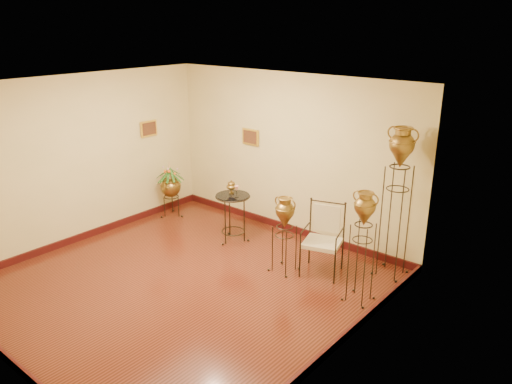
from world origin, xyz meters
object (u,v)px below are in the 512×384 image
Objects in this scene: amphora_tall at (396,202)px; amphora_mid at (362,247)px; armchair at (322,240)px; side_table at (233,217)px; planter_urn at (171,185)px.

amphora_mid is at bearing -90.00° from amphora_tall.
armchair is (-0.80, -0.64, -0.62)m from amphora_tall.
side_table is at bearing 172.51° from amphora_mid.
armchair is (-0.80, 0.32, -0.26)m from amphora_mid.
planter_urn is 1.05× the size of armchair.
side_table is (1.70, -0.10, -0.20)m from planter_urn.
armchair is at bearing -141.49° from amphora_tall.
planter_urn is at bearing 174.17° from amphora_mid.
amphora_mid is at bearing -38.97° from armchair.
planter_urn is 1.71m from side_table.
amphora_tall is 2.01× the size of planter_urn.
side_table is (-1.80, 0.02, -0.10)m from armchair.
planter_urn reaches higher than armchair.
amphora_tall is 2.77m from side_table.
amphora_mid is 1.50× the size of side_table.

